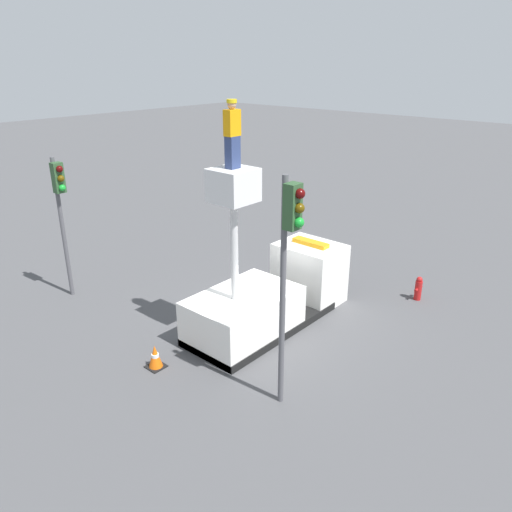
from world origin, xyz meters
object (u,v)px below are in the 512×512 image
bucket_truck (270,294)px  fire_hydrant (418,288)px  traffic_light_pole (289,252)px  worker (232,134)px  traffic_cone_rear (155,357)px  traffic_light_across (61,201)px

bucket_truck → fire_hydrant: bearing=-31.9°
bucket_truck → traffic_light_pole: traffic_light_pole is taller
worker → fire_hydrant: worker is taller
bucket_truck → traffic_light_pole: (-2.90, -2.90, 3.06)m
bucket_truck → traffic_cone_rear: size_ratio=8.69×
bucket_truck → fire_hydrant: size_ratio=6.81×
traffic_light_pole → fire_hydrant: bearing=-0.0°
traffic_light_across → traffic_cone_rear: (-0.87, -5.78, -3.19)m
bucket_truck → traffic_cone_rear: (-4.05, 0.73, -0.65)m
traffic_light_across → traffic_cone_rear: size_ratio=7.27×
worker → traffic_light_across: bearing=103.6°
bucket_truck → worker: bearing=180.0°
bucket_truck → fire_hydrant: (4.66, -2.90, -0.55)m
fire_hydrant → worker: bearing=155.1°
bucket_truck → worker: worker is taller
worker → bucket_truck: bearing=0.0°
bucket_truck → traffic_light_pole: size_ratio=1.04×
bucket_truck → traffic_light_across: size_ratio=1.19×
bucket_truck → traffic_cone_rear: bearing=169.8°
bucket_truck → worker: (-1.60, 0.00, 5.16)m
bucket_truck → traffic_light_across: bucket_truck is taller
fire_hydrant → traffic_light_across: bearing=129.8°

